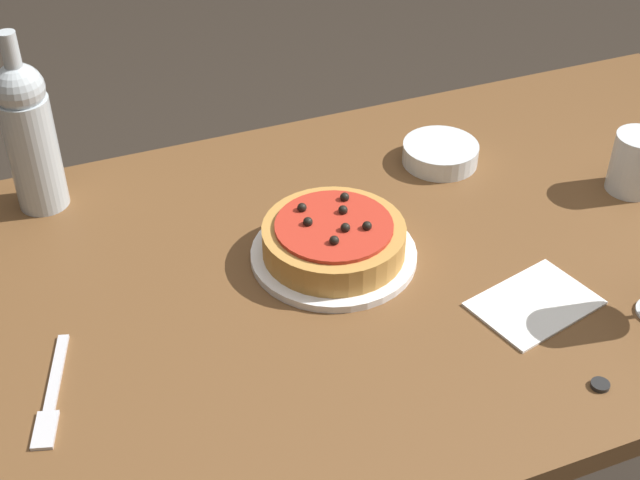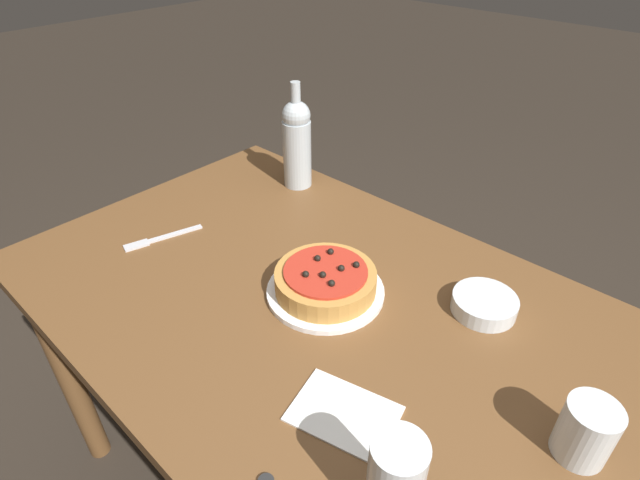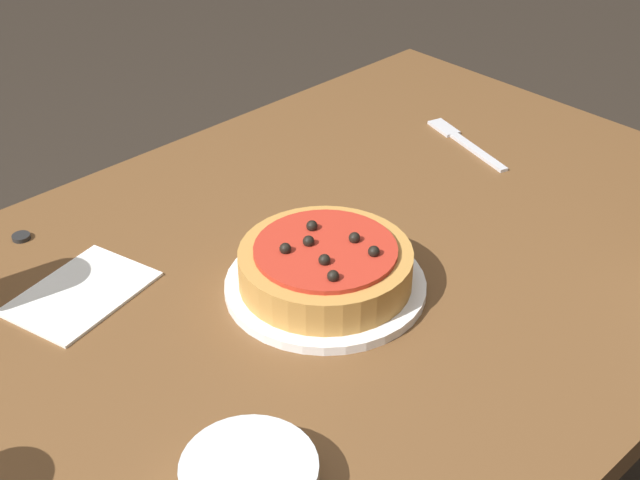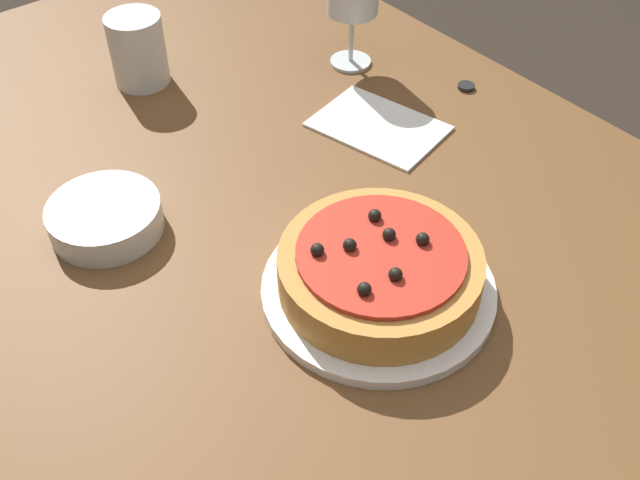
{
  "view_description": "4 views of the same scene",
  "coord_description": "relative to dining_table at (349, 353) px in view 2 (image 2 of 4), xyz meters",
  "views": [
    {
      "loc": [
        -0.49,
        -0.92,
        1.59
      ],
      "look_at": [
        -0.11,
        0.03,
        0.8
      ],
      "focal_mm": 50.0,
      "sensor_mm": 36.0,
      "label": 1
    },
    {
      "loc": [
        0.44,
        -0.56,
        1.45
      ],
      "look_at": [
        -0.15,
        0.07,
        0.85
      ],
      "focal_mm": 28.0,
      "sensor_mm": 36.0,
      "label": 2
    },
    {
      "loc": [
        0.52,
        0.65,
        1.42
      ],
      "look_at": [
        -0.06,
        0.05,
        0.86
      ],
      "focal_mm": 50.0,
      "sensor_mm": 36.0,
      "label": 3
    },
    {
      "loc": [
        -0.46,
        0.4,
        1.35
      ],
      "look_at": [
        -0.04,
        0.06,
        0.83
      ],
      "focal_mm": 42.0,
      "sensor_mm": 36.0,
      "label": 4
    }
  ],
  "objects": [
    {
      "name": "dining_table",
      "position": [
        0.0,
        0.0,
        0.0
      ],
      "size": [
        1.51,
        0.84,
        0.77
      ],
      "color": "brown",
      "rests_on": "ground_plane"
    },
    {
      "name": "water_cup",
      "position": [
        0.43,
        0.02,
        0.14
      ],
      "size": [
        0.08,
        0.08,
        0.1
      ],
      "color": "silver",
      "rests_on": "dining_table"
    },
    {
      "name": "wine_bottle",
      "position": [
        -0.47,
        0.33,
        0.22
      ],
      "size": [
        0.08,
        0.08,
        0.29
      ],
      "color": "#B2BCC1",
      "rests_on": "dining_table"
    },
    {
      "name": "wine_glass",
      "position": [
        0.28,
        -0.25,
        0.2
      ],
      "size": [
        0.07,
        0.07,
        0.16
      ],
      "color": "silver",
      "rests_on": "dining_table"
    },
    {
      "name": "pizza",
      "position": [
        -0.09,
        0.03,
        0.13
      ],
      "size": [
        0.21,
        0.21,
        0.06
      ],
      "color": "#BC843D",
      "rests_on": "dinner_plate"
    },
    {
      "name": "paper_napkin",
      "position": [
        0.13,
        -0.17,
        0.09
      ],
      "size": [
        0.19,
        0.15,
        0.0
      ],
      "color": "white",
      "rests_on": "dining_table"
    },
    {
      "name": "dinner_plate",
      "position": [
        -0.09,
        0.03,
        0.1
      ],
      "size": [
        0.25,
        0.25,
        0.01
      ],
      "color": "white",
      "rests_on": "dining_table"
    },
    {
      "name": "side_bowl",
      "position": [
        0.18,
        0.2,
        0.11
      ],
      "size": [
        0.13,
        0.13,
        0.03
      ],
      "color": "silver",
      "rests_on": "dining_table"
    },
    {
      "name": "fork",
      "position": [
        -0.52,
        -0.1,
        0.09
      ],
      "size": [
        0.07,
        0.19,
        0.0
      ],
      "rotation": [
        0.0,
        0.0,
        -1.86
      ],
      "color": "silver",
      "rests_on": "dining_table"
    }
  ]
}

